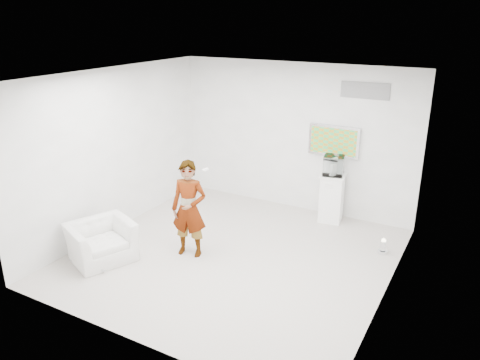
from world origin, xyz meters
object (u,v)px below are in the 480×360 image
(person, at_px, (189,209))
(armchair, at_px, (101,241))
(tv, at_px, (334,141))
(floor_uplight, at_px, (383,246))
(pedestal, at_px, (332,198))

(person, relative_size, armchair, 1.66)
(tv, relative_size, floor_uplight, 3.81)
(floor_uplight, bearing_deg, tv, 139.81)
(armchair, bearing_deg, tv, -13.82)
(person, relative_size, pedestal, 1.73)
(person, distance_m, armchair, 1.55)
(armchair, distance_m, floor_uplight, 4.74)
(tv, bearing_deg, armchair, -126.91)
(tv, relative_size, armchair, 1.01)
(pedestal, bearing_deg, person, -123.56)
(armchair, xyz_separation_m, pedestal, (2.82, 3.34, 0.15))
(person, height_order, armchair, person)
(tv, bearing_deg, floor_uplight, -40.19)
(tv, distance_m, person, 3.21)
(tv, bearing_deg, person, -119.19)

